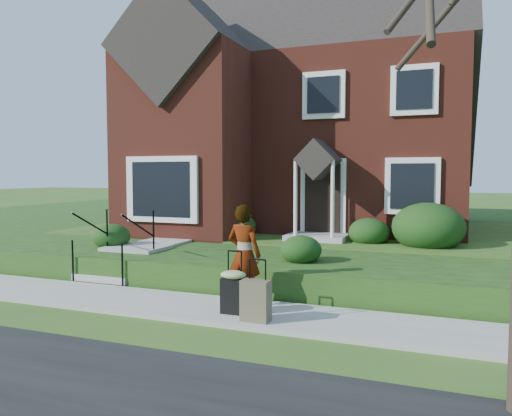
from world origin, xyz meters
The scene contains 10 objects.
ground centered at (0.00, 0.00, 0.00)m, with size 120.00×120.00×0.00m, color #2D5119.
sidewalk centered at (0.00, 0.00, 0.04)m, with size 60.00×1.60×0.08m, color #9E9B93.
terrace centered at (4.00, 10.90, 0.30)m, with size 44.00×20.00×0.60m, color #1B3D10.
walkway centered at (-2.50, 5.00, 0.63)m, with size 1.20×6.00×0.06m, color #9E9B93.
main_house centered at (-0.21, 9.61, 5.26)m, with size 10.40×10.20×9.40m.
front_steps centered at (-2.50, 1.84, 0.47)m, with size 1.40×2.02×1.50m.
foundation_shrubs centered at (1.29, 4.96, 1.10)m, with size 9.95×4.43×1.25m.
woman centered at (1.11, 0.39, 0.98)m, with size 0.66×0.43×1.81m, color #999999.
suitcase_black centered at (1.16, -0.22, 0.49)m, with size 0.44×0.36×1.06m.
suitcase_olive centered at (1.67, -0.49, 0.41)m, with size 0.47×0.27×1.00m.
Camera 1 is at (4.50, -7.78, 2.44)m, focal length 35.00 mm.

